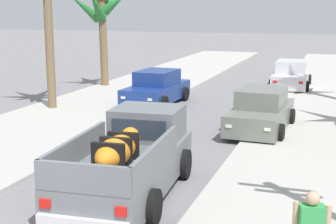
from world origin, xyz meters
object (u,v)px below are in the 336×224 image
object	(u,v)px
car_left_near	(261,112)
palm_tree_left_mid	(101,12)
car_left_mid	(291,76)
pickup_truck	(131,160)
car_right_near	(157,89)

from	to	relation	value
car_left_near	palm_tree_left_mid	xyz separation A→B (m)	(-9.69, 7.17, 3.38)
car_left_mid	palm_tree_left_mid	xyz separation A→B (m)	(-9.79, -2.95, 3.38)
pickup_truck	car_left_mid	distance (m)	17.31
car_left_mid	car_left_near	bearing A→B (deg)	-90.55
car_right_near	car_left_mid	bearing A→B (deg)	50.46
car_right_near	palm_tree_left_mid	xyz separation A→B (m)	(-4.43, 3.54, 3.38)
car_left_mid	pickup_truck	bearing A→B (deg)	-96.89
car_left_mid	palm_tree_left_mid	bearing A→B (deg)	-163.24
pickup_truck	car_left_near	size ratio (longest dim) A/B	1.24
pickup_truck	car_left_near	bearing A→B (deg)	74.36
car_right_near	car_left_mid	size ratio (longest dim) A/B	1.01
car_left_near	palm_tree_left_mid	bearing A→B (deg)	143.50
car_left_near	car_right_near	size ratio (longest dim) A/B	1.00
pickup_truck	car_left_mid	world-z (taller)	pickup_truck
car_right_near	palm_tree_left_mid	distance (m)	6.60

